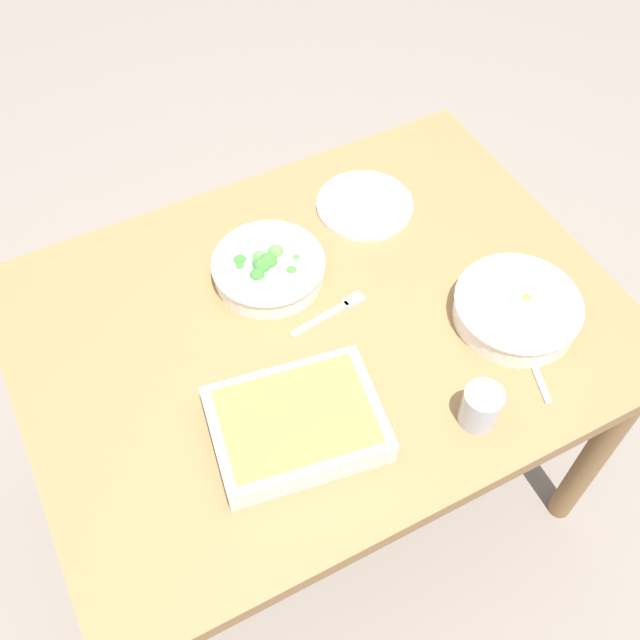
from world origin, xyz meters
name	(u,v)px	position (x,y,z in m)	size (l,w,h in m)	color
ground_plane	(320,474)	(0.00, 0.00, 0.00)	(6.00, 6.00, 0.00)	slate
dining_table	(320,345)	(0.00, 0.00, 0.65)	(1.20, 0.90, 0.74)	olive
stew_bowl	(517,308)	(-0.35, 0.17, 0.77)	(0.26, 0.26, 0.06)	white
broccoli_bowl	(268,267)	(0.04, -0.15, 0.77)	(0.24, 0.24, 0.07)	white
baking_dish	(297,423)	(0.15, 0.21, 0.77)	(0.33, 0.26, 0.06)	silver
drink_cup	(480,408)	(-0.15, 0.33, 0.78)	(0.07, 0.07, 0.08)	#B2BCC6
side_plate	(365,205)	(-0.24, -0.24, 0.75)	(0.22, 0.22, 0.01)	silver
spoon_by_stew	(529,353)	(-0.32, 0.26, 0.74)	(0.07, 0.17, 0.01)	silver
fork_on_table	(333,312)	(-0.03, 0.00, 0.74)	(0.18, 0.04, 0.01)	silver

